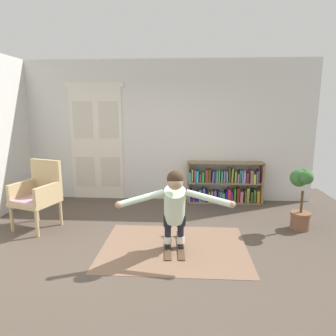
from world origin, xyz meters
name	(u,v)px	position (x,y,z in m)	size (l,w,h in m)	color
ground_plane	(156,256)	(0.00, 0.00, 0.00)	(7.20, 7.20, 0.00)	#4D4238
back_wall	(168,132)	(0.00, 2.60, 1.45)	(6.00, 0.10, 2.90)	silver
double_door	(97,142)	(-1.50, 2.54, 1.23)	(1.22, 0.05, 2.45)	beige
rug	(174,247)	(0.24, 0.25, 0.00)	(2.04, 1.54, 0.01)	brown
bookshelf	(224,185)	(1.19, 2.39, 0.37)	(1.55, 0.30, 0.85)	olive
wicker_chair	(39,193)	(-2.01, 0.89, 0.58)	(0.76, 0.76, 1.10)	tan
potted_plant	(301,194)	(2.23, 1.03, 0.59)	(0.37, 0.42, 1.00)	brown
skis_pair	(174,245)	(0.23, 0.28, 0.02)	(0.32, 0.81, 0.07)	#4D3826
person_skier	(175,204)	(0.25, 0.08, 0.70)	(1.47, 0.65, 1.11)	white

